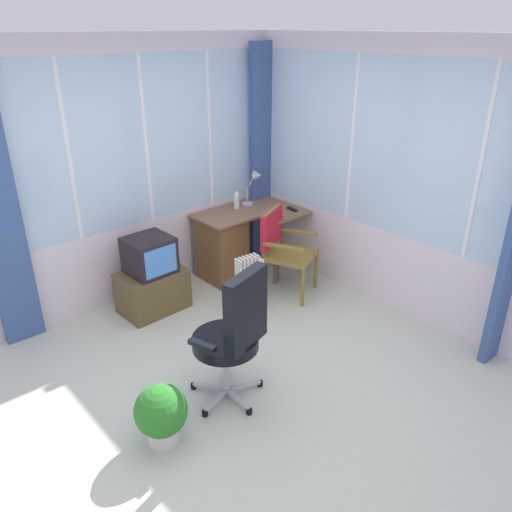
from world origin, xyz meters
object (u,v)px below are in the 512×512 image
at_px(wooden_armchair, 280,241).
at_px(tv_on_stand, 152,278).
at_px(desk_lamp, 255,182).
at_px(office_chair, 235,330).
at_px(desk, 224,245).
at_px(tv_remote, 292,209).
at_px(space_heater, 250,285).
at_px(potted_plant, 161,413).
at_px(spray_bottle, 237,199).

xyz_separation_m(wooden_armchair, tv_on_stand, (-1.23, 0.55, -0.23)).
distance_m(desk_lamp, office_chair, 2.49).
bearing_deg(desk_lamp, desk, -172.93).
relative_size(tv_remote, office_chair, 0.13).
distance_m(desk_lamp, space_heater, 1.37).
relative_size(office_chair, potted_plant, 2.46).
relative_size(wooden_armchair, space_heater, 1.47).
relative_size(desk, tv_on_stand, 1.42).
bearing_deg(spray_bottle, potted_plant, -140.21).
distance_m(office_chair, potted_plant, 0.76).
bearing_deg(space_heater, desk_lamp, 46.07).
xyz_separation_m(desk_lamp, space_heater, (-0.82, -0.85, -0.69)).
height_order(office_chair, tv_on_stand, office_chair).
relative_size(tv_remote, potted_plant, 0.33).
xyz_separation_m(desk, potted_plant, (-1.88, -1.68, -0.15)).
distance_m(wooden_armchair, tv_on_stand, 1.37).
height_order(desk_lamp, wooden_armchair, desk_lamp).
xyz_separation_m(desk_lamp, office_chair, (-1.74, -1.75, -0.38)).
relative_size(office_chair, tv_on_stand, 1.42).
bearing_deg(potted_plant, desk, 41.93).
relative_size(spray_bottle, wooden_armchair, 0.24).
height_order(spray_bottle, wooden_armchair, spray_bottle).
bearing_deg(desk, office_chair, -125.99).
height_order(desk_lamp, spray_bottle, desk_lamp).
bearing_deg(office_chair, spray_bottle, 50.12).
bearing_deg(desk_lamp, tv_on_stand, -174.30).
xyz_separation_m(tv_remote, wooden_armchair, (-0.45, -0.28, -0.18)).
distance_m(tv_remote, wooden_armchair, 0.56).
relative_size(desk, space_heater, 1.78).
bearing_deg(spray_bottle, desk_lamp, -8.82).
bearing_deg(desk, spray_bottle, 20.75).
height_order(spray_bottle, space_heater, spray_bottle).
distance_m(tv_remote, spray_bottle, 0.64).
bearing_deg(office_chair, tv_remote, 34.58).
xyz_separation_m(wooden_armchair, space_heater, (-0.55, -0.15, -0.26)).
bearing_deg(tv_on_stand, wooden_armchair, -24.07).
xyz_separation_m(tv_on_stand, potted_plant, (-0.89, -1.60, -0.10)).
height_order(tv_on_stand, potted_plant, tv_on_stand).
xyz_separation_m(office_chair, space_heater, (0.92, 0.90, -0.31)).
xyz_separation_m(spray_bottle, space_heater, (-0.57, -0.89, -0.53)).
bearing_deg(tv_on_stand, space_heater, -45.62).
height_order(wooden_armchair, space_heater, wooden_armchair).
bearing_deg(space_heater, tv_remote, 23.03).
xyz_separation_m(tv_on_stand, space_heater, (0.68, -0.70, -0.03)).
xyz_separation_m(spray_bottle, office_chair, (-1.49, -1.78, -0.22)).
height_order(desk_lamp, tv_on_stand, desk_lamp).
bearing_deg(potted_plant, space_heater, 29.77).
relative_size(office_chair, space_heater, 1.78).
relative_size(spray_bottle, tv_on_stand, 0.27).
height_order(desk, tv_remote, tv_remote).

